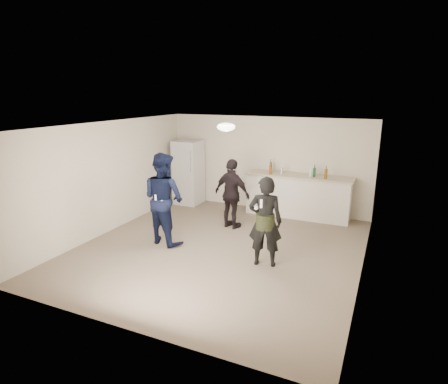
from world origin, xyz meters
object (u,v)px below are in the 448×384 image
at_px(counter, 298,197).
at_px(woman, 265,222).
at_px(man, 164,199).
at_px(fridge, 188,172).
at_px(shaker, 282,171).
at_px(spectator, 232,194).

bearing_deg(counter, woman, -87.96).
bearing_deg(man, fridge, -56.30).
xyz_separation_m(man, woman, (2.27, -0.17, -0.12)).
bearing_deg(counter, shaker, -170.71).
bearing_deg(woman, spectator, -61.89).
distance_m(counter, spectator, 1.90).
relative_size(shaker, spectator, 0.10).
distance_m(shaker, spectator, 1.62).
distance_m(shaker, woman, 3.01).
xyz_separation_m(fridge, woman, (3.25, -2.94, -0.06)).
bearing_deg(spectator, fridge, -20.51).
height_order(shaker, woman, woman).
xyz_separation_m(shaker, spectator, (-0.78, -1.37, -0.35)).
xyz_separation_m(shaker, woman, (0.54, -2.94, -0.33)).
relative_size(woman, spectator, 1.02).
bearing_deg(woman, shaker, -91.60).
bearing_deg(counter, fridge, -178.72).
relative_size(counter, woman, 1.54).
xyz_separation_m(counter, spectator, (-1.21, -1.44, 0.30)).
distance_m(woman, spectator, 2.05).
distance_m(man, spectator, 1.70).
bearing_deg(man, shaker, -107.79).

